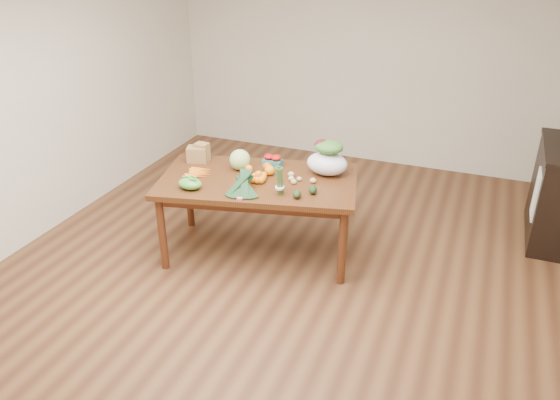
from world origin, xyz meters
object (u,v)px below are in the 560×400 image
at_px(paper_bag, 197,153).
at_px(mandarin_cluster, 259,176).
at_px(kale_bunch, 242,186).
at_px(salad_bag, 327,159).
at_px(dining_table, 259,216).
at_px(cabbage, 240,160).
at_px(asparagus_bundle, 280,181).

bearing_deg(paper_bag, mandarin_cluster, -15.92).
relative_size(mandarin_cluster, kale_bunch, 0.45).
bearing_deg(salad_bag, paper_bag, -172.47).
bearing_deg(salad_bag, dining_table, -149.10).
bearing_deg(mandarin_cluster, cabbage, 145.94).
distance_m(asparagus_bundle, salad_bag, 0.60).
relative_size(mandarin_cluster, salad_bag, 0.49).
height_order(paper_bag, kale_bunch, paper_bag).
distance_m(cabbage, mandarin_cluster, 0.32).
distance_m(cabbage, asparagus_bundle, 0.64).
height_order(cabbage, salad_bag, salad_bag).
bearing_deg(salad_bag, kale_bunch, -128.78).
relative_size(dining_table, kale_bunch, 4.31).
height_order(dining_table, paper_bag, paper_bag).
relative_size(dining_table, salad_bag, 4.67).
height_order(cabbage, asparagus_bundle, asparagus_bundle).
xyz_separation_m(dining_table, kale_bunch, (0.01, -0.34, 0.45)).
distance_m(mandarin_cluster, salad_bag, 0.63).
bearing_deg(dining_table, paper_bag, 154.06).
distance_m(dining_table, salad_bag, 0.81).
distance_m(paper_bag, kale_bunch, 0.86).
distance_m(cabbage, kale_bunch, 0.53).
height_order(dining_table, salad_bag, salad_bag).
relative_size(mandarin_cluster, asparagus_bundle, 0.72).
relative_size(cabbage, mandarin_cluster, 1.06).
xyz_separation_m(cabbage, asparagus_bundle, (0.53, -0.35, 0.03)).
bearing_deg(kale_bunch, mandarin_cluster, 72.61).
bearing_deg(paper_bag, salad_bag, 7.53).
xyz_separation_m(cabbage, kale_bunch, (0.24, -0.47, -0.02)).
bearing_deg(asparagus_bundle, dining_table, 129.72).
height_order(paper_bag, cabbage, cabbage).
height_order(dining_table, mandarin_cluster, mandarin_cluster).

